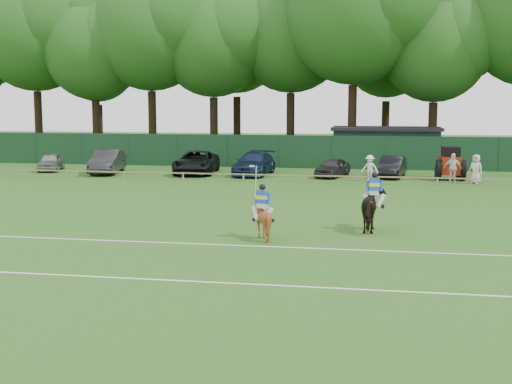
% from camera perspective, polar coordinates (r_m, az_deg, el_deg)
% --- Properties ---
extents(ground, '(160.00, 160.00, 0.00)m').
position_cam_1_polar(ground, '(25.60, -2.29, -3.97)').
color(ground, '#1E4C14').
rests_on(ground, ground).
extents(horse_dark, '(1.02, 2.19, 1.84)m').
position_cam_1_polar(horse_dark, '(27.40, 9.80, -1.35)').
color(horse_dark, black).
rests_on(horse_dark, ground).
extents(horse_chestnut, '(1.54, 1.64, 1.49)m').
position_cam_1_polar(horse_chestnut, '(25.52, 0.53, -2.30)').
color(horse_chestnut, brown).
rests_on(horse_chestnut, ground).
extents(sedan_silver, '(2.48, 4.04, 1.28)m').
position_cam_1_polar(sedan_silver, '(52.27, -16.72, 2.41)').
color(sedan_silver, '#929697').
rests_on(sedan_silver, ground).
extents(sedan_grey, '(2.56, 5.21, 1.64)m').
position_cam_1_polar(sedan_grey, '(49.42, -12.28, 2.49)').
color(sedan_grey, '#28292A').
rests_on(sedan_grey, ground).
extents(suv_black, '(3.21, 6.01, 1.60)m').
position_cam_1_polar(suv_black, '(48.19, -4.99, 2.48)').
color(suv_black, black).
rests_on(suv_black, ground).
extents(sedan_navy, '(2.49, 5.50, 1.56)m').
position_cam_1_polar(sedan_navy, '(47.24, -0.15, 2.38)').
color(sedan_navy, '#13223D').
rests_on(sedan_navy, ground).
extents(hatch_grey, '(2.54, 3.98, 1.26)m').
position_cam_1_polar(hatch_grey, '(46.27, 6.40, 2.03)').
color(hatch_grey, '#2C2C2E').
rests_on(hatch_grey, ground).
extents(estate_black, '(2.11, 4.44, 1.41)m').
position_cam_1_polar(estate_black, '(46.74, 11.25, 2.08)').
color(estate_black, black).
rests_on(estate_black, ground).
extents(spectator_left, '(1.17, 0.79, 1.68)m').
position_cam_1_polar(spectator_left, '(44.08, 9.46, 1.96)').
color(spectator_left, white).
rests_on(spectator_left, ground).
extents(spectator_mid, '(1.10, 0.50, 1.85)m').
position_cam_1_polar(spectator_mid, '(44.51, 16.06, 1.93)').
color(spectator_mid, silver).
rests_on(spectator_mid, ground).
extents(spectator_right, '(1.06, 0.99, 1.82)m').
position_cam_1_polar(spectator_right, '(44.37, 17.85, 1.82)').
color(spectator_right, beige).
rests_on(spectator_right, ground).
extents(rider_dark, '(0.94, 0.37, 1.41)m').
position_cam_1_polar(rider_dark, '(27.27, 9.84, 0.30)').
color(rider_dark, silver).
rests_on(rider_dark, ground).
extents(rider_chestnut, '(0.92, 0.72, 2.05)m').
position_cam_1_polar(rider_chestnut, '(25.40, 0.52, -0.76)').
color(rider_chestnut, silver).
rests_on(rider_chestnut, ground).
extents(pitch_lines, '(60.00, 5.10, 0.01)m').
position_cam_1_polar(pitch_lines, '(22.28, -4.25, -5.75)').
color(pitch_lines, silver).
rests_on(pitch_lines, ground).
extents(pitch_rail, '(62.10, 0.10, 0.50)m').
position_cam_1_polar(pitch_rail, '(43.08, 2.87, 1.40)').
color(pitch_rail, '#997F5B').
rests_on(pitch_rail, ground).
extents(perimeter_fence, '(92.08, 0.08, 2.50)m').
position_cam_1_polar(perimeter_fence, '(51.91, 4.15, 3.36)').
color(perimeter_fence, '#14351E').
rests_on(perimeter_fence, ground).
extents(utility_shed, '(8.40, 4.40, 3.04)m').
position_cam_1_polar(utility_shed, '(54.60, 10.78, 3.76)').
color(utility_shed, '#14331E').
rests_on(utility_shed, ground).
extents(tree_row, '(96.00, 12.00, 21.00)m').
position_cam_1_polar(tree_row, '(59.80, 6.86, 2.70)').
color(tree_row, '#26561C').
rests_on(tree_row, ground).
extents(tractor, '(1.84, 2.61, 2.16)m').
position_cam_1_polar(tractor, '(46.25, 15.85, 2.27)').
color(tractor, maroon).
rests_on(tractor, ground).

